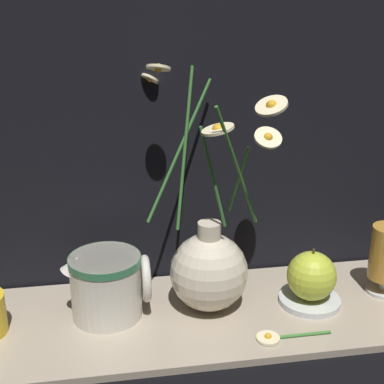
# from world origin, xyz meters

# --- Properties ---
(ground_plane) EXTENTS (6.00, 6.00, 0.00)m
(ground_plane) POSITION_xyz_m (0.00, 0.00, 0.00)
(ground_plane) COLOR black
(shelf) EXTENTS (0.83, 0.26, 0.01)m
(shelf) POSITION_xyz_m (0.00, 0.00, 0.01)
(shelf) COLOR tan
(shelf) RESTS_ON ground_plane
(vase_with_flowers) EXTENTS (0.21, 0.25, 0.40)m
(vase_with_flowers) POSITION_xyz_m (0.04, 0.02, 0.09)
(vase_with_flowers) COLOR beige
(vase_with_flowers) RESTS_ON shelf
(ceramic_pitcher) EXTENTS (0.14, 0.11, 0.12)m
(ceramic_pitcher) POSITION_xyz_m (-0.12, 0.02, 0.07)
(ceramic_pitcher) COLOR beige
(ceramic_pitcher) RESTS_ON shelf
(saucer_plate) EXTENTS (0.10, 0.10, 0.01)m
(saucer_plate) POSITION_xyz_m (0.22, -0.00, 0.02)
(saucer_plate) COLOR silver
(saucer_plate) RESTS_ON shelf
(orange_fruit) EXTENTS (0.08, 0.08, 0.09)m
(orange_fruit) POSITION_xyz_m (0.22, -0.00, 0.06)
(orange_fruit) COLOR #B7C638
(orange_fruit) RESTS_ON saucer_plate
(loose_daisy) EXTENTS (0.12, 0.04, 0.01)m
(loose_daisy) POSITION_xyz_m (0.13, -0.09, 0.02)
(loose_daisy) COLOR #3D7A33
(loose_daisy) RESTS_ON shelf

